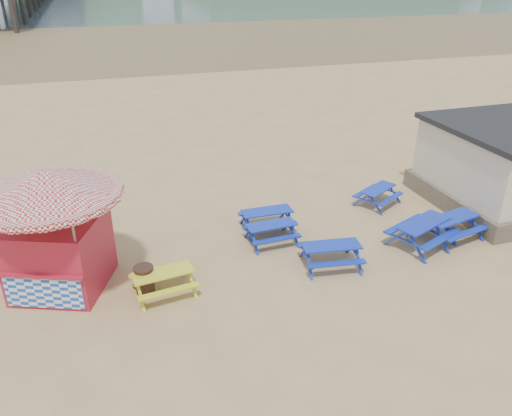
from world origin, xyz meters
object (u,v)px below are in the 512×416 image
object	(u,v)px
picnic_table_blue_b	(267,220)
picnic_table_yellow	(164,283)
picnic_table_blue_a	(271,233)
litter_bin	(144,279)
ice_cream_kiosk	(52,216)

from	to	relation	value
picnic_table_blue_b	picnic_table_yellow	distance (m)	4.85
picnic_table_blue_a	litter_bin	size ratio (longest dim) A/B	2.05
ice_cream_kiosk	picnic_table_blue_a	bearing A→B (deg)	26.97
picnic_table_blue_b	picnic_table_yellow	size ratio (longest dim) A/B	0.95
litter_bin	picnic_table_blue_b	bearing A→B (deg)	28.79
ice_cream_kiosk	litter_bin	distance (m)	3.06
picnic_table_blue_a	picnic_table_blue_b	xyz separation A→B (m)	(0.16, 0.91, 0.02)
picnic_table_yellow	litter_bin	bearing A→B (deg)	148.18
picnic_table_blue_a	litter_bin	xyz separation A→B (m)	(-4.36, -1.57, 0.08)
picnic_table_blue_a	picnic_table_blue_b	bearing A→B (deg)	77.31
picnic_table_blue_a	picnic_table_yellow	xyz separation A→B (m)	(-3.86, -1.80, 0.01)
picnic_table_blue_a	picnic_table_yellow	bearing A→B (deg)	-157.44
ice_cream_kiosk	litter_bin	world-z (taller)	ice_cream_kiosk
picnic_table_yellow	picnic_table_blue_b	bearing A→B (deg)	26.83
ice_cream_kiosk	litter_bin	bearing A→B (deg)	-3.20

